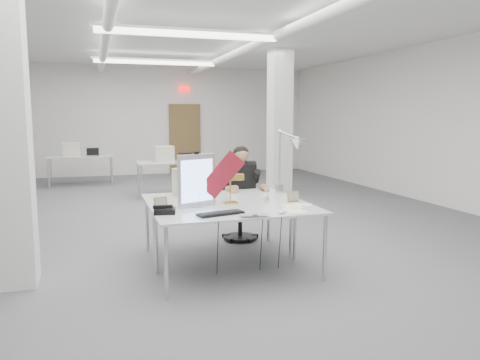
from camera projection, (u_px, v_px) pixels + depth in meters
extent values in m
cube|color=#555557|center=(193.00, 227.00, 7.49)|extent=(10.00, 14.00, 0.02)
cube|color=white|center=(190.00, 19.00, 7.05)|extent=(10.00, 14.00, 0.02)
cube|color=white|center=(144.00, 121.00, 13.90)|extent=(10.00, 0.02, 3.20)
cube|color=white|center=(455.00, 124.00, 8.75)|extent=(0.02, 14.00, 3.20)
cube|color=white|center=(6.00, 132.00, 4.70)|extent=(0.45, 0.45, 3.20)
cube|color=white|center=(280.00, 123.00, 10.37)|extent=(0.45, 0.45, 3.20)
cube|color=brown|center=(185.00, 139.00, 14.26)|extent=(0.95, 0.08, 2.10)
cube|color=red|center=(184.00, 89.00, 14.02)|extent=(0.32, 0.06, 0.16)
cylinder|color=silver|center=(108.00, 27.00, 6.72)|extent=(0.16, 13.60, 0.16)
cylinder|color=silver|center=(276.00, 36.00, 7.49)|extent=(0.16, 13.60, 0.16)
cube|color=white|center=(190.00, 34.00, 7.08)|extent=(2.80, 0.14, 0.08)
cube|color=white|center=(156.00, 62.00, 10.86)|extent=(2.80, 0.14, 0.08)
cube|color=silver|center=(238.00, 211.00, 5.02)|extent=(1.80, 0.90, 0.02)
cube|color=silver|center=(217.00, 197.00, 5.87)|extent=(1.80, 0.90, 0.02)
cube|color=silver|center=(174.00, 162.00, 10.28)|extent=(1.60, 0.80, 0.02)
cube|color=silver|center=(80.00, 156.00, 11.77)|extent=(1.60, 0.80, 0.02)
cube|color=gray|center=(16.00, 159.00, 12.66)|extent=(0.45, 0.55, 1.20)
cube|color=silver|center=(197.00, 180.00, 5.17)|extent=(0.46, 0.22, 0.58)
cube|color=maroon|center=(222.00, 175.00, 5.22)|extent=(0.49, 0.18, 0.55)
cube|color=black|center=(220.00, 213.00, 4.78)|extent=(0.51, 0.27, 0.02)
imported|color=#A8A8AD|center=(255.00, 216.00, 4.64)|extent=(0.32, 0.23, 0.02)
ellipsoid|color=silver|center=(282.00, 212.00, 4.81)|extent=(0.10, 0.07, 0.03)
cube|color=black|center=(165.00, 211.00, 4.84)|extent=(0.25, 0.23, 0.05)
cube|color=#9F6E44|center=(161.00, 202.00, 5.12)|extent=(0.16, 0.08, 0.12)
cube|color=tan|center=(293.00, 196.00, 5.50)|extent=(0.16, 0.06, 0.12)
cylinder|color=silver|center=(267.00, 198.00, 5.45)|extent=(0.10, 0.05, 0.09)
cube|color=white|center=(295.00, 211.00, 4.96)|extent=(0.20, 0.29, 0.01)
cube|color=#F7F093|center=(292.00, 207.00, 5.18)|extent=(0.20, 0.26, 0.01)
cube|color=silver|center=(302.00, 205.00, 5.30)|extent=(0.25, 0.23, 0.01)
cube|color=beige|center=(192.00, 182.00, 5.88)|extent=(0.46, 0.45, 0.35)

